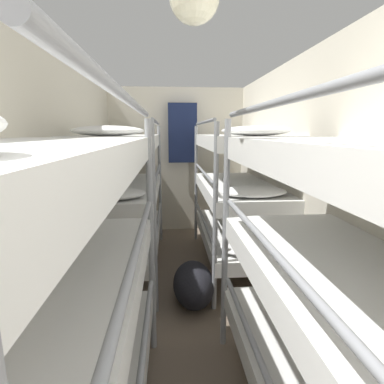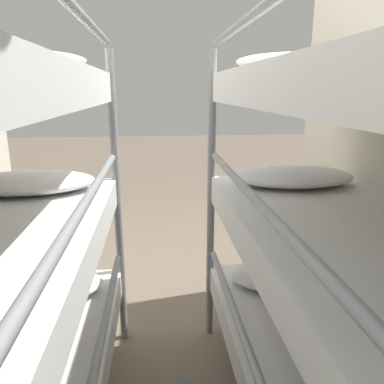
% 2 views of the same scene
% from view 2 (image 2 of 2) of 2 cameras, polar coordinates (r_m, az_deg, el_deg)
% --- Properties ---
extents(ground_plane, '(20.00, 20.00, 0.00)m').
position_cam_2_polar(ground_plane, '(3.01, -4.18, -14.39)').
color(ground_plane, '#6B5B4C').
extents(bunk_stack_left_near, '(0.81, 1.89, 1.73)m').
position_cam_2_polar(bunk_stack_left_near, '(1.48, 23.23, -7.23)').
color(bunk_stack_left_near, gray).
rests_on(bunk_stack_left_near, ground_plane).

